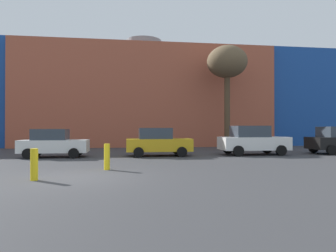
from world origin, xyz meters
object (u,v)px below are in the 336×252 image
(parked_car_2, at_px, (158,142))
(bare_tree_0, at_px, (227,64))
(bollard_yellow_0, at_px, (34,165))
(bollard_yellow_1, at_px, (107,157))
(parked_car_1, at_px, (54,143))
(parked_car_3, at_px, (252,140))

(parked_car_2, distance_m, bare_tree_0, 10.59)
(parked_car_2, height_order, bare_tree_0, bare_tree_0)
(bare_tree_0, distance_m, bollard_yellow_0, 18.98)
(bare_tree_0, bearing_deg, bollard_yellow_1, -128.50)
(bare_tree_0, xyz_separation_m, bollard_yellow_1, (-9.13, -11.48, -6.60))
(parked_car_1, height_order, parked_car_3, parked_car_3)
(parked_car_1, height_order, bare_tree_0, bare_tree_0)
(bollard_yellow_1, bearing_deg, bollard_yellow_0, -134.58)
(parked_car_3, distance_m, bollard_yellow_1, 10.67)
(bollard_yellow_1, bearing_deg, bare_tree_0, 51.50)
(parked_car_1, xyz_separation_m, bare_tree_0, (12.65, 5.61, 6.31))
(bollard_yellow_1, bearing_deg, parked_car_1, 120.93)
(parked_car_1, xyz_separation_m, parked_car_2, (6.23, -0.00, 0.03))
(parked_car_1, distance_m, bollard_yellow_0, 8.21)
(bollard_yellow_1, bearing_deg, parked_car_3, 33.40)
(bare_tree_0, height_order, bollard_yellow_1, bare_tree_0)
(bollard_yellow_0, height_order, bollard_yellow_1, bollard_yellow_1)
(parked_car_3, distance_m, bollard_yellow_0, 13.75)
(parked_car_2, height_order, parked_car_3, parked_car_3)
(parked_car_1, distance_m, parked_car_2, 6.23)
(parked_car_1, height_order, bollard_yellow_0, parked_car_1)
(parked_car_3, relative_size, bollard_yellow_0, 4.16)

